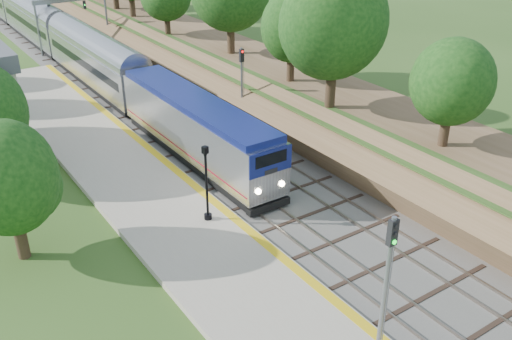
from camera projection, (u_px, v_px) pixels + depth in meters
ground at (435, 337)px, 24.99m from camera, size 320.00×320.00×0.00m
trackbed at (60, 42)px, 70.20m from camera, size 9.50×170.00×0.28m
platform at (166, 212)px, 34.10m from camera, size 6.40×68.00×0.38m
yellow_stripe at (207, 196)px, 35.43m from camera, size 0.55×68.00×0.01m
embankment at (122, 19)px, 73.52m from camera, size 10.64×170.00×11.70m
signal_gantry at (71, 10)px, 64.58m from camera, size 8.40×0.38×6.20m
trees_behind_platform at (30, 142)px, 32.58m from camera, size 7.82×53.32×7.21m
lamppost_far at (207, 188)px, 32.11m from camera, size 0.46×0.46×4.61m
signal_platform at (387, 272)px, 22.06m from camera, size 0.38×0.30×6.48m
signal_farside at (242, 78)px, 44.82m from camera, size 0.35×0.28×6.32m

